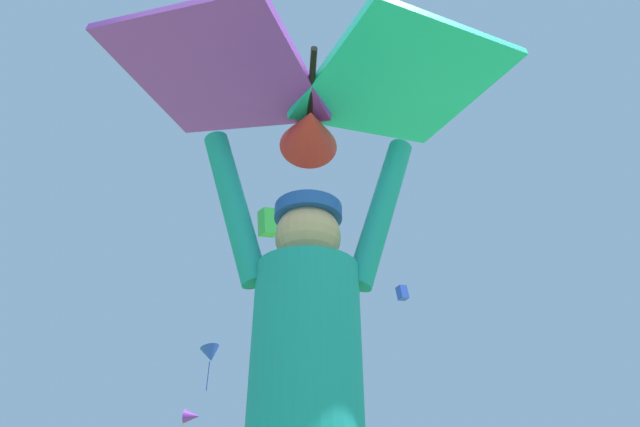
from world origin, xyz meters
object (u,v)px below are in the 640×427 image
held_stunt_kite (311,94)px  distant_kite_blue_far_center (267,356)px  distant_kite_green_high_right (269,223)px  distant_kite_blue_mid_right (402,293)px  kite_flyer_person (305,409)px  marker_flag (189,425)px  distant_kite_purple_overhead_distant (316,203)px  distant_kite_blue_low_right (210,354)px

held_stunt_kite → distant_kite_blue_far_center: size_ratio=2.34×
held_stunt_kite → distant_kite_green_high_right: 13.27m
distant_kite_blue_mid_right → kite_flyer_person: bearing=-99.9°
distant_kite_blue_mid_right → marker_flag: size_ratio=0.47×
distant_kite_green_high_right → distant_kite_purple_overhead_distant: bearing=85.9°
distant_kite_blue_far_center → distant_kite_blue_mid_right: bearing=-9.2°
distant_kite_blue_far_center → held_stunt_kite: bearing=-82.2°
kite_flyer_person → marker_flag: bearing=107.7°
kite_flyer_person → held_stunt_kite: (0.01, -0.07, 1.17)m
kite_flyer_person → distant_kite_blue_low_right: (-6.51, 24.65, 6.13)m
distant_kite_green_high_right → distant_kite_blue_far_center: distant_kite_green_high_right is taller
kite_flyer_person → marker_flag: 8.24m
distant_kite_blue_mid_right → distant_kite_blue_low_right: distant_kite_blue_mid_right is taller
distant_kite_blue_low_right → marker_flag: distant_kite_blue_low_right is taller
kite_flyer_person → distant_kite_blue_far_center: size_ratio=2.66×
distant_kite_blue_low_right → distant_kite_green_high_right: bearing=-70.3°
distant_kite_blue_mid_right → marker_flag: (-7.10, -18.62, -9.48)m
distant_kite_green_high_right → distant_kite_blue_mid_right: 16.44m
held_stunt_kite → marker_flag: bearing=107.6°
distant_kite_blue_mid_right → distant_kite_green_high_right: bearing=-113.6°
distant_kite_purple_overhead_distant → distant_kite_blue_low_right: 12.42m
held_stunt_kite → distant_kite_blue_low_right: size_ratio=0.68×
held_stunt_kite → distant_kite_purple_overhead_distant: (-0.79, 26.62, 15.83)m
marker_flag → distant_kite_green_high_right: bearing=80.5°
distant_kite_blue_mid_right → distant_kite_blue_far_center: bearing=170.8°
distant_kite_purple_overhead_distant → distant_kite_blue_mid_right: bearing=-1.3°
distant_kite_blue_low_right → distant_kite_purple_overhead_distant: bearing=18.4°
distant_kite_purple_overhead_distant → distant_kite_green_high_right: bearing=-94.1°
distant_kite_green_high_right → distant_kite_blue_low_right: distant_kite_green_high_right is taller
distant_kite_green_high_right → distant_kite_blue_low_right: size_ratio=0.39×
held_stunt_kite → marker_flag: (-2.50, 7.88, -0.38)m
distant_kite_purple_overhead_distant → distant_kite_blue_low_right: distant_kite_purple_overhead_distant is taller
held_stunt_kite → distant_kite_green_high_right: size_ratio=1.74×
marker_flag → kite_flyer_person: bearing=-72.3°
held_stunt_kite → kite_flyer_person: bearing=95.1°
held_stunt_kite → distant_kite_purple_overhead_distant: bearing=91.7°
kite_flyer_person → distant_kite_blue_mid_right: (4.61, 26.43, 10.27)m
held_stunt_kite → marker_flag: size_ratio=0.85×
distant_kite_purple_overhead_distant → distant_kite_blue_mid_right: distant_kite_purple_overhead_distant is taller
distant_kite_blue_mid_right → distant_kite_blue_low_right: bearing=-170.9°
held_stunt_kite → distant_kite_blue_far_center: (-3.83, 27.87, 5.61)m
distant_kite_purple_overhead_distant → marker_flag: 24.84m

